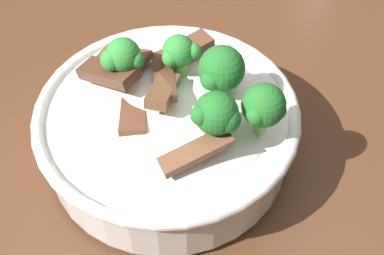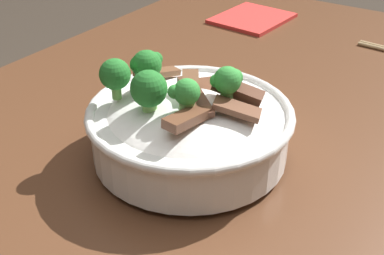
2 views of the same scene
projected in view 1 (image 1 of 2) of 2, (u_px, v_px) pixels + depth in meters
dining_table at (143, 152)px, 0.59m from camera, size 1.49×1.00×0.76m
rice_bowl at (169, 122)px, 0.47m from camera, size 0.26×0.26×0.13m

